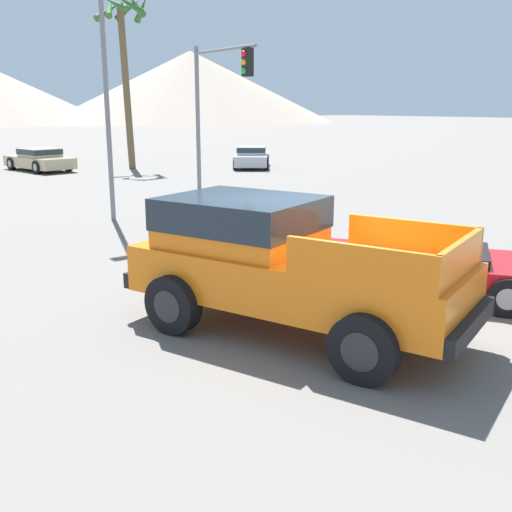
{
  "coord_description": "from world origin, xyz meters",
  "views": [
    {
      "loc": [
        -5.86,
        -6.27,
        3.26
      ],
      "look_at": [
        -0.44,
        1.11,
        0.96
      ],
      "focal_mm": 42.0,
      "sensor_mm": 36.0,
      "label": 1
    }
  ],
  "objects_px": {
    "parked_car_tan": "(39,159)",
    "palm_tree_tall": "(125,42)",
    "orange_pickup_truck": "(278,257)",
    "parked_car_silver": "(252,157)",
    "traffic_light_main": "(218,91)",
    "red_convertible_car": "(424,269)",
    "street_lamp_post": "(103,41)"
  },
  "relations": [
    {
      "from": "orange_pickup_truck",
      "to": "parked_car_silver",
      "type": "bearing_deg",
      "value": 34.52
    },
    {
      "from": "parked_car_tan",
      "to": "street_lamp_post",
      "type": "height_order",
      "value": "street_lamp_post"
    },
    {
      "from": "orange_pickup_truck",
      "to": "traffic_light_main",
      "type": "height_order",
      "value": "traffic_light_main"
    },
    {
      "from": "orange_pickup_truck",
      "to": "parked_car_tan",
      "type": "bearing_deg",
      "value": 60.14
    },
    {
      "from": "red_convertible_car",
      "to": "palm_tree_tall",
      "type": "xyz_separation_m",
      "value": [
        5.32,
        23.74,
        6.05
      ]
    },
    {
      "from": "parked_car_tan",
      "to": "palm_tree_tall",
      "type": "distance_m",
      "value": 7.51
    },
    {
      "from": "parked_car_tan",
      "to": "parked_car_silver",
      "type": "xyz_separation_m",
      "value": [
        9.86,
        -5.16,
        -0.01
      ]
    },
    {
      "from": "orange_pickup_truck",
      "to": "parked_car_tan",
      "type": "height_order",
      "value": "orange_pickup_truck"
    },
    {
      "from": "red_convertible_car",
      "to": "orange_pickup_truck",
      "type": "bearing_deg",
      "value": 141.91
    },
    {
      "from": "street_lamp_post",
      "to": "palm_tree_tall",
      "type": "height_order",
      "value": "palm_tree_tall"
    },
    {
      "from": "orange_pickup_truck",
      "to": "red_convertible_car",
      "type": "distance_m",
      "value": 3.28
    },
    {
      "from": "parked_car_silver",
      "to": "red_convertible_car",
      "type": "bearing_deg",
      "value": -80.13
    },
    {
      "from": "parked_car_tan",
      "to": "orange_pickup_truck",
      "type": "bearing_deg",
      "value": -110.14
    },
    {
      "from": "orange_pickup_truck",
      "to": "parked_car_silver",
      "type": "xyz_separation_m",
      "value": [
        14.03,
        20.02,
        -0.52
      ]
    },
    {
      "from": "parked_car_tan",
      "to": "street_lamp_post",
      "type": "bearing_deg",
      "value": -110.2
    },
    {
      "from": "parked_car_silver",
      "to": "palm_tree_tall",
      "type": "bearing_deg",
      "value": -174.8
    },
    {
      "from": "street_lamp_post",
      "to": "palm_tree_tall",
      "type": "bearing_deg",
      "value": 63.24
    },
    {
      "from": "parked_car_silver",
      "to": "palm_tree_tall",
      "type": "relative_size",
      "value": 0.49
    },
    {
      "from": "traffic_light_main",
      "to": "street_lamp_post",
      "type": "distance_m",
      "value": 5.64
    },
    {
      "from": "orange_pickup_truck",
      "to": "traffic_light_main",
      "type": "xyz_separation_m",
      "value": [
        6.71,
        11.95,
        2.69
      ]
    },
    {
      "from": "palm_tree_tall",
      "to": "parked_car_silver",
      "type": "bearing_deg",
      "value": -32.86
    },
    {
      "from": "red_convertible_car",
      "to": "parked_car_silver",
      "type": "distance_m",
      "value": 22.91
    },
    {
      "from": "parked_car_tan",
      "to": "red_convertible_car",
      "type": "bearing_deg",
      "value": -102.91
    },
    {
      "from": "red_convertible_car",
      "to": "parked_car_silver",
      "type": "bearing_deg",
      "value": 26.66
    },
    {
      "from": "orange_pickup_truck",
      "to": "parked_car_silver",
      "type": "height_order",
      "value": "orange_pickup_truck"
    },
    {
      "from": "traffic_light_main",
      "to": "palm_tree_tall",
      "type": "height_order",
      "value": "palm_tree_tall"
    },
    {
      "from": "red_convertible_car",
      "to": "street_lamp_post",
      "type": "height_order",
      "value": "street_lamp_post"
    },
    {
      "from": "parked_car_tan",
      "to": "palm_tree_tall",
      "type": "relative_size",
      "value": 0.53
    },
    {
      "from": "parked_car_silver",
      "to": "street_lamp_post",
      "type": "xyz_separation_m",
      "value": [
        -12.42,
        -10.18,
        4.42
      ]
    },
    {
      "from": "orange_pickup_truck",
      "to": "parked_car_tan",
      "type": "distance_m",
      "value": 25.53
    },
    {
      "from": "orange_pickup_truck",
      "to": "traffic_light_main",
      "type": "relative_size",
      "value": 1.01
    },
    {
      "from": "red_convertible_car",
      "to": "street_lamp_post",
      "type": "relative_size",
      "value": 0.55
    }
  ]
}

